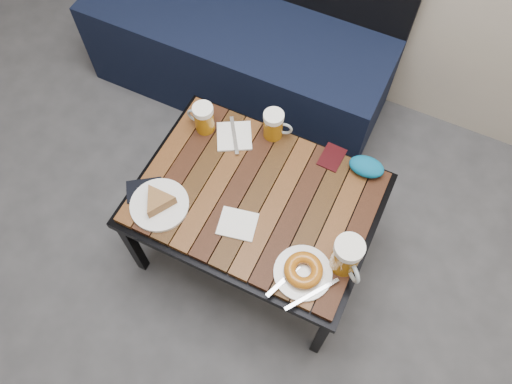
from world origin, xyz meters
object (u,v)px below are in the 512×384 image
at_px(beer_mug_centre, 274,125).
at_px(passport_navy, 144,190).
at_px(passport_burgundy, 332,157).
at_px(beer_mug_left, 203,118).
at_px(bench, 240,47).
at_px(cafe_table, 256,202).
at_px(beer_mug_right, 347,256).
at_px(knit_pouch, 366,167).
at_px(plate_bagel, 303,272).
at_px(plate_pie, 159,203).

bearing_deg(beer_mug_centre, passport_navy, -139.53).
bearing_deg(passport_burgundy, beer_mug_left, -167.57).
distance_m(bench, cafe_table, 0.90).
height_order(cafe_table, passport_burgundy, passport_burgundy).
distance_m(bench, beer_mug_left, 0.66).
distance_m(bench, beer_mug_right, 1.22).
distance_m(passport_burgundy, knit_pouch, 0.13).
distance_m(beer_mug_right, plate_bagel, 0.15).
bearing_deg(passport_burgundy, bench, 143.77).
relative_size(cafe_table, beer_mug_right, 5.53).
bearing_deg(plate_bagel, beer_mug_centre, 124.55).
bearing_deg(beer_mug_centre, passport_burgundy, -12.91).
bearing_deg(passport_burgundy, cafe_table, -122.13).
distance_m(plate_pie, knit_pouch, 0.73).
bearing_deg(passport_burgundy, knit_pouch, 2.53).
xyz_separation_m(beer_mug_right, passport_navy, (-0.72, -0.05, -0.07)).
bearing_deg(beer_mug_left, plate_pie, 94.50).
xyz_separation_m(beer_mug_left, beer_mug_centre, (0.24, 0.08, -0.00)).
bearing_deg(passport_navy, plate_bagel, 51.84).
relative_size(cafe_table, plate_bagel, 3.63).
bearing_deg(beer_mug_left, bench, -73.48).
distance_m(bench, passport_navy, 0.94).
relative_size(bench, beer_mug_left, 11.57).
relative_size(plate_bagel, knit_pouch, 1.83).
bearing_deg(beer_mug_left, beer_mug_centre, -159.17).
height_order(passport_navy, knit_pouch, knit_pouch).
distance_m(beer_mug_centre, plate_pie, 0.50).
relative_size(beer_mug_left, plate_pie, 0.60).
bearing_deg(beer_mug_centre, beer_mug_left, -173.81).
xyz_separation_m(beer_mug_centre, knit_pouch, (0.36, -0.00, -0.03)).
bearing_deg(bench, knit_pouch, -33.76).
relative_size(cafe_table, passport_burgundy, 7.87).
bearing_deg(plate_pie, passport_burgundy, 43.53).
bearing_deg(cafe_table, knit_pouch, 40.29).
relative_size(beer_mug_right, plate_bagel, 0.66).
relative_size(plate_bagel, passport_burgundy, 2.17).
height_order(beer_mug_right, passport_navy, beer_mug_right).
height_order(plate_pie, passport_burgundy, plate_pie).
bearing_deg(bench, cafe_table, -59.50).
bearing_deg(passport_navy, beer_mug_left, 134.69).
xyz_separation_m(bench, beer_mug_right, (0.81, -0.87, 0.28)).
bearing_deg(cafe_table, beer_mug_centre, 101.58).
relative_size(plate_pie, passport_navy, 1.64).
bearing_deg(passport_burgundy, plate_pie, -133.93).
height_order(bench, beer_mug_centre, bench).
bearing_deg(beer_mug_right, bench, 176.25).
height_order(plate_pie, plate_bagel, plate_pie).
relative_size(beer_mug_left, passport_navy, 0.98).
relative_size(beer_mug_left, knit_pouch, 0.96).
height_order(bench, plate_pie, bench).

